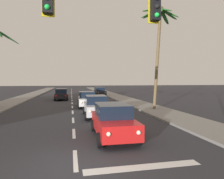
{
  "coord_description": "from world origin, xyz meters",
  "views": [
    {
      "loc": [
        -0.14,
        -6.7,
        2.87
      ],
      "look_at": [
        2.92,
        8.0,
        2.2
      ],
      "focal_mm": 31.76,
      "sensor_mm": 36.0,
      "label": 1
    }
  ],
  "objects": [
    {
      "name": "sedan_parked_nearest_kerb",
      "position": [
        5.08,
        29.58,
        0.85
      ],
      "size": [
        2.01,
        4.48,
        1.68
      ],
      "color": "black",
      "rests_on": "ground"
    },
    {
      "name": "sidewalk_right",
      "position": [
        7.8,
        20.0,
        0.07
      ],
      "size": [
        3.2,
        110.0,
        0.14
      ],
      "primitive_type": "cube",
      "color": "gray",
      "rests_on": "ground"
    },
    {
      "name": "palm_right_second",
      "position": [
        8.21,
        11.22,
        7.61
      ],
      "size": [
        3.81,
        3.77,
        10.0
      ],
      "color": "brown",
      "rests_on": "ground"
    },
    {
      "name": "ground_plane",
      "position": [
        0.0,
        0.0,
        0.0
      ],
      "size": [
        220.0,
        220.0,
        0.0
      ],
      "primitive_type": "plane",
      "color": "#2D2D33"
    },
    {
      "name": "sedan_oncoming_far",
      "position": [
        -1.54,
        23.67,
        0.85
      ],
      "size": [
        2.0,
        4.47,
        1.68
      ],
      "color": "black",
      "rests_on": "ground"
    },
    {
      "name": "sedan_fifth_in_queue",
      "position": [
        1.55,
        14.89,
        0.85
      ],
      "size": [
        2.03,
        4.48,
        1.68
      ],
      "color": "silver",
      "rests_on": "ground"
    },
    {
      "name": "sidewalk_left",
      "position": [
        -7.8,
        20.0,
        0.07
      ],
      "size": [
        3.2,
        110.0,
        0.14
      ],
      "primitive_type": "cube",
      "color": "gray",
      "rests_on": "ground"
    },
    {
      "name": "sedan_lead_at_stop_bar",
      "position": [
        1.95,
        3.08,
        0.85
      ],
      "size": [
        1.98,
        4.47,
        1.68
      ],
      "color": "red",
      "rests_on": "ground"
    },
    {
      "name": "lane_markings",
      "position": [
        0.41,
        19.81,
        0.0
      ],
      "size": [
        4.28,
        86.98,
        0.01
      ],
      "color": "silver",
      "rests_on": "ground"
    },
    {
      "name": "sedan_third_in_queue",
      "position": [
        1.83,
        8.98,
        0.85
      ],
      "size": [
        2.02,
        4.48,
        1.68
      ],
      "color": "silver",
      "rests_on": "ground"
    },
    {
      "name": "traffic_signal_mast",
      "position": [
        2.96,
        0.19,
        4.97
      ],
      "size": [
        11.43,
        0.41,
        6.9
      ],
      "color": "#2D2D33",
      "rests_on": "ground"
    }
  ]
}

